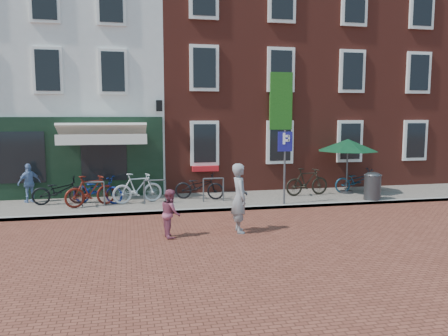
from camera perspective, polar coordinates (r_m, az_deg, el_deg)
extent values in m
plane|color=brown|center=(14.28, -2.42, -5.65)|extent=(80.00, 80.00, 0.00)
cube|color=slate|center=(15.90, 0.22, -4.17)|extent=(24.00, 3.00, 0.10)
cube|color=silver|center=(20.95, -19.76, 10.33)|extent=(8.00, 8.00, 9.00)
cube|color=maroon|center=(21.27, -0.35, 12.02)|extent=(6.00, 8.00, 10.00)
cube|color=maroon|center=(23.26, 14.58, 11.36)|extent=(6.00, 8.00, 10.00)
cylinder|color=#3B3C3E|center=(16.55, 18.41, -2.40)|extent=(0.57, 0.57, 0.86)
ellipsoid|color=#3B3C3E|center=(16.48, 18.47, -0.70)|extent=(0.57, 0.57, 0.26)
cylinder|color=#4C4C4F|center=(14.99, 7.73, 0.08)|extent=(0.07, 0.07, 2.47)
cube|color=navy|center=(14.89, 7.81, 3.37)|extent=(0.50, 0.04, 0.65)
cylinder|color=#4C4C4F|center=(17.74, 15.32, -2.96)|extent=(0.50, 0.50, 0.08)
cylinder|color=#4C4C4F|center=(17.61, 15.42, 0.03)|extent=(0.06, 0.06, 1.94)
cone|color=#0C391E|center=(17.53, 15.52, 3.18)|extent=(2.31, 2.31, 0.45)
imported|color=gray|center=(11.75, 2.00, -3.84)|extent=(0.45, 0.68, 1.83)
imported|color=#95455C|center=(11.42, -6.84, -5.74)|extent=(0.53, 0.65, 1.22)
imported|color=#6E87B5|center=(16.60, -23.58, -1.77)|extent=(0.83, 0.71, 1.33)
imported|color=black|center=(15.89, -20.25, -2.73)|extent=(1.78, 0.69, 0.92)
imported|color=#5C170E|center=(15.22, -16.65, -2.80)|extent=(1.76, 1.11, 1.02)
imported|color=#091A57|center=(15.65, -15.80, -2.70)|extent=(1.86, 1.21, 0.92)
imported|color=silver|center=(15.41, -10.97, -2.52)|extent=(1.77, 0.85, 1.02)
imported|color=black|center=(15.85, -3.16, -2.33)|extent=(1.86, 1.15, 0.92)
imported|color=black|center=(16.82, 10.55, -1.73)|extent=(1.74, 0.65, 1.02)
imported|color=#113247|center=(17.85, 16.63, -1.57)|extent=(1.81, 0.80, 0.92)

